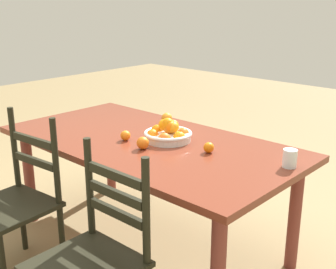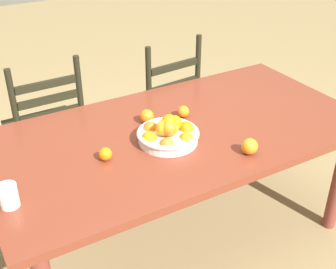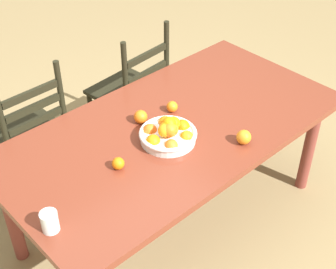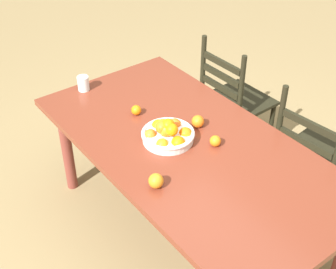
{
  "view_description": "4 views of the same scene",
  "coord_description": "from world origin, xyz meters",
  "px_view_note": "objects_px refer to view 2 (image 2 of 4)",
  "views": [
    {
      "loc": [
        -1.89,
        1.85,
        1.6
      ],
      "look_at": [
        -0.1,
        -0.08,
        0.77
      ],
      "focal_mm": 46.67,
      "sensor_mm": 36.0,
      "label": 1
    },
    {
      "loc": [
        -1.04,
        -1.69,
        1.87
      ],
      "look_at": [
        -0.1,
        -0.08,
        0.77
      ],
      "focal_mm": 47.68,
      "sensor_mm": 36.0,
      "label": 2
    },
    {
      "loc": [
        -1.48,
        -1.56,
        2.33
      ],
      "look_at": [
        -0.1,
        -0.08,
        0.77
      ],
      "focal_mm": 52.23,
      "sensor_mm": 36.0,
      "label": 3
    },
    {
      "loc": [
        1.61,
        -1.37,
        2.36
      ],
      "look_at": [
        -0.1,
        -0.08,
        0.77
      ],
      "focal_mm": 50.4,
      "sensor_mm": 36.0,
      "label": 4
    }
  ],
  "objects_px": {
    "chair_by_cabinet": "(47,129)",
    "chair_near_window": "(161,106)",
    "dining_table": "(178,143)",
    "orange_loose_2": "(183,112)",
    "orange_loose_3": "(147,116)",
    "drinking_glass": "(8,196)",
    "orange_loose_0": "(105,154)",
    "orange_loose_1": "(250,146)",
    "fruit_bowl": "(168,133)"
  },
  "relations": [
    {
      "from": "chair_by_cabinet",
      "to": "chair_near_window",
      "type": "bearing_deg",
      "value": 175.08
    },
    {
      "from": "dining_table",
      "to": "chair_near_window",
      "type": "height_order",
      "value": "chair_near_window"
    },
    {
      "from": "orange_loose_2",
      "to": "orange_loose_3",
      "type": "bearing_deg",
      "value": 168.68
    },
    {
      "from": "dining_table",
      "to": "drinking_glass",
      "type": "relative_size",
      "value": 19.85
    },
    {
      "from": "drinking_glass",
      "to": "dining_table",
      "type": "bearing_deg",
      "value": 11.74
    },
    {
      "from": "chair_near_window",
      "to": "orange_loose_3",
      "type": "height_order",
      "value": "chair_near_window"
    },
    {
      "from": "orange_loose_2",
      "to": "orange_loose_0",
      "type": "bearing_deg",
      "value": -161.49
    },
    {
      "from": "orange_loose_2",
      "to": "chair_by_cabinet",
      "type": "bearing_deg",
      "value": 128.7
    },
    {
      "from": "dining_table",
      "to": "chair_by_cabinet",
      "type": "bearing_deg",
      "value": 120.18
    },
    {
      "from": "dining_table",
      "to": "orange_loose_2",
      "type": "xyz_separation_m",
      "value": [
        0.1,
        0.11,
        0.11
      ]
    },
    {
      "from": "orange_loose_0",
      "to": "orange_loose_2",
      "type": "xyz_separation_m",
      "value": [
        0.53,
        0.18,
        0.0
      ]
    },
    {
      "from": "chair_by_cabinet",
      "to": "orange_loose_1",
      "type": "bearing_deg",
      "value": 117.75
    },
    {
      "from": "orange_loose_2",
      "to": "orange_loose_3",
      "type": "xyz_separation_m",
      "value": [
        -0.2,
        0.04,
        0.01
      ]
    },
    {
      "from": "orange_loose_3",
      "to": "drinking_glass",
      "type": "distance_m",
      "value": 0.85
    },
    {
      "from": "orange_loose_1",
      "to": "drinking_glass",
      "type": "relative_size",
      "value": 0.79
    },
    {
      "from": "chair_near_window",
      "to": "orange_loose_2",
      "type": "xyz_separation_m",
      "value": [
        -0.23,
        -0.66,
        0.31
      ]
    },
    {
      "from": "orange_loose_1",
      "to": "orange_loose_3",
      "type": "bearing_deg",
      "value": 118.55
    },
    {
      "from": "chair_near_window",
      "to": "orange_loose_1",
      "type": "bearing_deg",
      "value": 76.58
    },
    {
      "from": "orange_loose_0",
      "to": "chair_near_window",
      "type": "bearing_deg",
      "value": 47.82
    },
    {
      "from": "orange_loose_1",
      "to": "orange_loose_3",
      "type": "distance_m",
      "value": 0.57
    },
    {
      "from": "fruit_bowl",
      "to": "orange_loose_3",
      "type": "height_order",
      "value": "fruit_bowl"
    },
    {
      "from": "fruit_bowl",
      "to": "orange_loose_2",
      "type": "bearing_deg",
      "value": 42.32
    },
    {
      "from": "chair_by_cabinet",
      "to": "fruit_bowl",
      "type": "bearing_deg",
      "value": 111.52
    },
    {
      "from": "dining_table",
      "to": "orange_loose_3",
      "type": "xyz_separation_m",
      "value": [
        -0.1,
        0.15,
        0.12
      ]
    },
    {
      "from": "dining_table",
      "to": "drinking_glass",
      "type": "distance_m",
      "value": 0.92
    },
    {
      "from": "orange_loose_2",
      "to": "drinking_glass",
      "type": "distance_m",
      "value": 1.03
    },
    {
      "from": "orange_loose_1",
      "to": "drinking_glass",
      "type": "distance_m",
      "value": 1.07
    },
    {
      "from": "orange_loose_2",
      "to": "orange_loose_3",
      "type": "relative_size",
      "value": 0.85
    },
    {
      "from": "dining_table",
      "to": "orange_loose_2",
      "type": "height_order",
      "value": "orange_loose_2"
    },
    {
      "from": "fruit_bowl",
      "to": "orange_loose_1",
      "type": "distance_m",
      "value": 0.39
    },
    {
      "from": "orange_loose_1",
      "to": "drinking_glass",
      "type": "height_order",
      "value": "drinking_glass"
    },
    {
      "from": "chair_by_cabinet",
      "to": "drinking_glass",
      "type": "bearing_deg",
      "value": 66.72
    },
    {
      "from": "orange_loose_3",
      "to": "drinking_glass",
      "type": "xyz_separation_m",
      "value": [
        -0.78,
        -0.33,
        0.01
      ]
    },
    {
      "from": "chair_by_cabinet",
      "to": "orange_loose_2",
      "type": "height_order",
      "value": "chair_by_cabinet"
    },
    {
      "from": "chair_near_window",
      "to": "chair_by_cabinet",
      "type": "relative_size",
      "value": 1.0
    },
    {
      "from": "drinking_glass",
      "to": "chair_near_window",
      "type": "bearing_deg",
      "value": 38.06
    },
    {
      "from": "chair_by_cabinet",
      "to": "drinking_glass",
      "type": "height_order",
      "value": "chair_by_cabinet"
    },
    {
      "from": "orange_loose_1",
      "to": "orange_loose_2",
      "type": "xyz_separation_m",
      "value": [
        -0.07,
        0.46,
        -0.01
      ]
    },
    {
      "from": "fruit_bowl",
      "to": "orange_loose_3",
      "type": "relative_size",
      "value": 4.06
    },
    {
      "from": "dining_table",
      "to": "orange_loose_0",
      "type": "xyz_separation_m",
      "value": [
        -0.43,
        -0.07,
        0.11
      ]
    },
    {
      "from": "chair_near_window",
      "to": "orange_loose_0",
      "type": "xyz_separation_m",
      "value": [
        -0.76,
        -0.84,
        0.31
      ]
    },
    {
      "from": "orange_loose_0",
      "to": "orange_loose_3",
      "type": "xyz_separation_m",
      "value": [
        0.33,
        0.22,
        0.01
      ]
    },
    {
      "from": "orange_loose_0",
      "to": "orange_loose_2",
      "type": "bearing_deg",
      "value": 18.51
    },
    {
      "from": "dining_table",
      "to": "chair_near_window",
      "type": "distance_m",
      "value": 0.86
    },
    {
      "from": "orange_loose_0",
      "to": "fruit_bowl",
      "type": "bearing_deg",
      "value": -0.99
    },
    {
      "from": "chair_near_window",
      "to": "orange_loose_0",
      "type": "bearing_deg",
      "value": 42.24
    },
    {
      "from": "chair_near_window",
      "to": "dining_table",
      "type": "bearing_deg",
      "value": 61.44
    },
    {
      "from": "chair_by_cabinet",
      "to": "orange_loose_0",
      "type": "height_order",
      "value": "chair_by_cabinet"
    },
    {
      "from": "orange_loose_0",
      "to": "orange_loose_2",
      "type": "distance_m",
      "value": 0.56
    },
    {
      "from": "chair_by_cabinet",
      "to": "orange_loose_1",
      "type": "relative_size",
      "value": 12.36
    }
  ]
}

